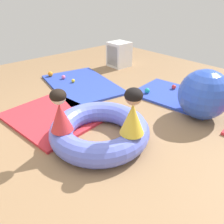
{
  "coord_description": "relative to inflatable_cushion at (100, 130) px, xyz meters",
  "views": [
    {
      "loc": [
        1.77,
        -1.26,
        1.63
      ],
      "look_at": [
        -0.0,
        0.3,
        0.32
      ],
      "focal_mm": 35.57,
      "sensor_mm": 36.0,
      "label": 1
    }
  ],
  "objects": [
    {
      "name": "play_ball_yellow",
      "position": [
        -1.75,
        0.74,
        -0.06
      ],
      "size": [
        0.07,
        0.07,
        0.07
      ],
      "primitive_type": "sphere",
      "color": "yellow",
      "rests_on": "gym_mat_near_right"
    },
    {
      "name": "play_ball_green",
      "position": [
        -0.61,
        0.19,
        -0.05
      ],
      "size": [
        0.09,
        0.09,
        0.09
      ],
      "primitive_type": "sphere",
      "color": "green",
      "rests_on": "gym_mat_far_left"
    },
    {
      "name": "inflatable_cushion",
      "position": [
        0.0,
        0.0,
        0.0
      ],
      "size": [
        1.2,
        1.2,
        0.28
      ],
      "primitive_type": "torus",
      "color": "#6070E5",
      "rests_on": "ground"
    },
    {
      "name": "child_in_red",
      "position": [
        -0.11,
        -0.43,
        0.37
      ],
      "size": [
        0.34,
        0.34,
        0.48
      ],
      "rotation": [
        0.0,
        0.0,
        1.02
      ],
      "color": "red",
      "rests_on": "inflatable_cushion"
    },
    {
      "name": "play_ball_orange",
      "position": [
        -2.36,
        0.58,
        -0.05
      ],
      "size": [
        0.1,
        0.1,
        0.1
      ],
      "primitive_type": "sphere",
      "color": "orange",
      "rests_on": "gym_mat_near_right"
    },
    {
      "name": "gym_mat_far_left",
      "position": [
        -0.87,
        -0.19,
        -0.12
      ],
      "size": [
        1.41,
        1.2,
        0.04
      ],
      "primitive_type": "cube",
      "rotation": [
        0.0,
        0.0,
        0.13
      ],
      "color": "red",
      "rests_on": "ground"
    },
    {
      "name": "gym_mat_near_right",
      "position": [
        -1.61,
        0.84,
        -0.12
      ],
      "size": [
        1.82,
        1.37,
        0.04
      ],
      "primitive_type": "cube",
      "rotation": [
        0.0,
        0.0,
        -0.18
      ],
      "color": "#2D47B7",
      "rests_on": "ground"
    },
    {
      "name": "play_ball_red",
      "position": [
        -0.28,
        1.94,
        -0.06
      ],
      "size": [
        0.08,
        0.08,
        0.08
      ],
      "primitive_type": "sphere",
      "color": "red",
      "rests_on": "gym_mat_far_right"
    },
    {
      "name": "play_ball_pink",
      "position": [
        -2.05,
        0.7,
        -0.06
      ],
      "size": [
        0.08,
        0.08,
        0.08
      ],
      "primitive_type": "sphere",
      "color": "pink",
      "rests_on": "gym_mat_near_right"
    },
    {
      "name": "storage_cube",
      "position": [
        -2.03,
        2.19,
        0.14
      ],
      "size": [
        0.44,
        0.44,
        0.56
      ],
      "color": "white",
      "rests_on": "ground"
    },
    {
      "name": "child_in_yellow",
      "position": [
        0.43,
        0.1,
        0.39
      ],
      "size": [
        0.35,
        0.35,
        0.52
      ],
      "rotation": [
        0.0,
        0.0,
        0.44
      ],
      "color": "yellow",
      "rests_on": "inflatable_cushion"
    },
    {
      "name": "play_ball_teal",
      "position": [
        -0.48,
        1.43,
        -0.05
      ],
      "size": [
        0.09,
        0.09,
        0.09
      ],
      "primitive_type": "sphere",
      "color": "teal",
      "rests_on": "gym_mat_far_right"
    },
    {
      "name": "exercise_ball_large",
      "position": [
        0.51,
        1.45,
        0.21
      ],
      "size": [
        0.7,
        0.7,
        0.7
      ],
      "primitive_type": "sphere",
      "color": "blue",
      "rests_on": "ground"
    },
    {
      "name": "gym_mat_far_right",
      "position": [
        -0.11,
        1.76,
        -0.12
      ],
      "size": [
        1.43,
        1.12,
        0.04
      ],
      "primitive_type": "cube",
      "rotation": [
        0.0,
        0.0,
        0.14
      ],
      "color": "#2D47B7",
      "rests_on": "ground"
    },
    {
      "name": "ground_plane",
      "position": [
        0.0,
        -0.1,
        -0.14
      ],
      "size": [
        8.0,
        8.0,
        0.0
      ],
      "primitive_type": "plane",
      "color": "#93704C"
    }
  ]
}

